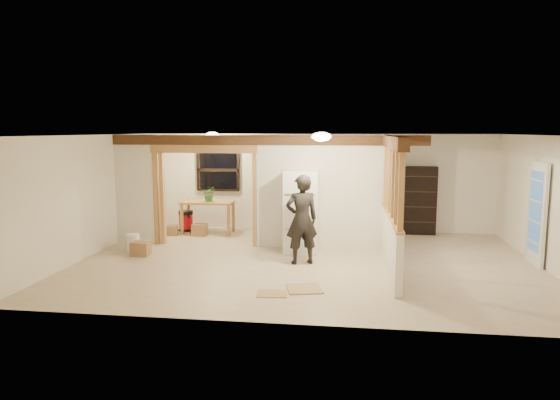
# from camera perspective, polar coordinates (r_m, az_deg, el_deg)

# --- Properties ---
(floor) EXTENTS (9.00, 6.50, 0.01)m
(floor) POSITION_cam_1_polar(r_m,az_deg,el_deg) (10.02, 3.01, -7.08)
(floor) COLOR beige
(floor) RESTS_ON ground
(ceiling) EXTENTS (9.00, 6.50, 0.01)m
(ceiling) POSITION_cam_1_polar(r_m,az_deg,el_deg) (9.67, 3.12, 7.40)
(ceiling) COLOR white
(wall_back) EXTENTS (9.00, 0.01, 2.50)m
(wall_back) POSITION_cam_1_polar(r_m,az_deg,el_deg) (12.99, 4.19, 2.02)
(wall_back) COLOR silver
(wall_back) RESTS_ON floor
(wall_front) EXTENTS (9.00, 0.01, 2.50)m
(wall_front) POSITION_cam_1_polar(r_m,az_deg,el_deg) (6.58, 0.82, -3.83)
(wall_front) COLOR silver
(wall_front) RESTS_ON floor
(wall_left) EXTENTS (0.01, 6.50, 2.50)m
(wall_left) POSITION_cam_1_polar(r_m,az_deg,el_deg) (11.06, -20.86, 0.47)
(wall_left) COLOR silver
(wall_left) RESTS_ON floor
(wall_right) EXTENTS (0.01, 6.50, 2.50)m
(wall_right) POSITION_cam_1_polar(r_m,az_deg,el_deg) (10.43, 28.53, -0.40)
(wall_right) COLOR silver
(wall_right) RESTS_ON floor
(partition_left_stub) EXTENTS (0.90, 0.12, 2.50)m
(partition_left_stub) POSITION_cam_1_polar(r_m,az_deg,el_deg) (11.94, -16.23, 1.19)
(partition_left_stub) COLOR silver
(partition_left_stub) RESTS_ON floor
(partition_center) EXTENTS (2.80, 0.12, 2.50)m
(partition_center) POSITION_cam_1_polar(r_m,az_deg,el_deg) (10.94, 4.60, 0.89)
(partition_center) COLOR silver
(partition_center) RESTS_ON floor
(doorway_frame) EXTENTS (2.46, 0.14, 2.20)m
(doorway_frame) POSITION_cam_1_polar(r_m,az_deg,el_deg) (11.39, -8.58, 0.35)
(doorway_frame) COLOR #B8844D
(doorway_frame) RESTS_ON floor
(header_beam_back) EXTENTS (7.00, 0.18, 0.22)m
(header_beam_back) POSITION_cam_1_polar(r_m,az_deg,el_deg) (10.99, -1.64, 6.86)
(header_beam_back) COLOR #4F301B
(header_beam_back) RESTS_ON ceiling
(header_beam_right) EXTENTS (0.18, 3.30, 0.22)m
(header_beam_right) POSITION_cam_1_polar(r_m,az_deg,el_deg) (9.28, 12.87, 6.45)
(header_beam_right) COLOR #4F301B
(header_beam_right) RESTS_ON ceiling
(pony_wall) EXTENTS (0.12, 3.20, 1.00)m
(pony_wall) POSITION_cam_1_polar(r_m,az_deg,el_deg) (9.52, 12.52, -4.93)
(pony_wall) COLOR silver
(pony_wall) RESTS_ON floor
(stud_partition) EXTENTS (0.14, 3.20, 1.32)m
(stud_partition) POSITION_cam_1_polar(r_m,az_deg,el_deg) (9.33, 12.73, 2.03)
(stud_partition) COLOR #B8844D
(stud_partition) RESTS_ON pony_wall
(window_back) EXTENTS (1.12, 0.10, 1.10)m
(window_back) POSITION_cam_1_polar(r_m,az_deg,el_deg) (13.29, -7.10, 3.41)
(window_back) COLOR black
(window_back) RESTS_ON wall_back
(french_door) EXTENTS (0.12, 0.86, 2.00)m
(french_door) POSITION_cam_1_polar(r_m,az_deg,el_deg) (10.81, 27.29, -1.40)
(french_door) COLOR white
(french_door) RESTS_ON floor
(ceiling_dome_main) EXTENTS (0.36, 0.36, 0.16)m
(ceiling_dome_main) POSITION_cam_1_polar(r_m,az_deg,el_deg) (9.16, 4.76, 7.23)
(ceiling_dome_main) COLOR #FFEABF
(ceiling_dome_main) RESTS_ON ceiling
(ceiling_dome_util) EXTENTS (0.32, 0.32, 0.14)m
(ceiling_dome_util) POSITION_cam_1_polar(r_m,az_deg,el_deg) (12.38, -7.74, 7.38)
(ceiling_dome_util) COLOR #FFEABF
(ceiling_dome_util) RESTS_ON ceiling
(hanging_bulb) EXTENTS (0.07, 0.07, 0.07)m
(hanging_bulb) POSITION_cam_1_polar(r_m,az_deg,el_deg) (11.58, -6.23, 5.88)
(hanging_bulb) COLOR #FFD88C
(hanging_bulb) RESTS_ON ceiling
(refrigerator) EXTENTS (0.72, 0.70, 1.76)m
(refrigerator) POSITION_cam_1_polar(r_m,az_deg,el_deg) (10.61, 2.48, -1.33)
(refrigerator) COLOR white
(refrigerator) RESTS_ON floor
(woman) EXTENTS (0.75, 0.62, 1.76)m
(woman) POSITION_cam_1_polar(r_m,az_deg,el_deg) (9.70, 2.49, -2.23)
(woman) COLOR black
(woman) RESTS_ON floor
(work_table) EXTENTS (1.30, 0.65, 0.82)m
(work_table) POSITION_cam_1_polar(r_m,az_deg,el_deg) (12.77, -8.23, -1.95)
(work_table) COLOR #B8844D
(work_table) RESTS_ON floor
(potted_plant) EXTENTS (0.37, 0.33, 0.39)m
(potted_plant) POSITION_cam_1_polar(r_m,az_deg,el_deg) (12.60, -8.07, 0.70)
(potted_plant) COLOR #26662C
(potted_plant) RESTS_ON work_table
(shop_vac) EXTENTS (0.51, 0.51, 0.53)m
(shop_vac) POSITION_cam_1_polar(r_m,az_deg,el_deg) (13.18, -10.69, -2.33)
(shop_vac) COLOR #9D0810
(shop_vac) RESTS_ON floor
(bookshelf) EXTENTS (0.85, 0.28, 1.71)m
(bookshelf) POSITION_cam_1_polar(r_m,az_deg,el_deg) (12.93, 15.55, -0.06)
(bookshelf) COLOR black
(bookshelf) RESTS_ON floor
(bucket) EXTENTS (0.39, 0.39, 0.38)m
(bucket) POSITION_cam_1_polar(r_m,az_deg,el_deg) (11.26, -16.46, -4.69)
(bucket) COLOR white
(bucket) RESTS_ON floor
(box_util_a) EXTENTS (0.36, 0.31, 0.29)m
(box_util_a) POSITION_cam_1_polar(r_m,az_deg,el_deg) (12.54, -9.17, -3.39)
(box_util_a) COLOR #946C47
(box_util_a) RESTS_ON floor
(box_util_b) EXTENTS (0.30, 0.30, 0.24)m
(box_util_b) POSITION_cam_1_polar(r_m,az_deg,el_deg) (12.74, -12.24, -3.39)
(box_util_b) COLOR #946C47
(box_util_b) RESTS_ON floor
(box_front) EXTENTS (0.36, 0.29, 0.29)m
(box_front) POSITION_cam_1_polar(r_m,az_deg,el_deg) (10.83, -15.62, -5.39)
(box_front) COLOR #946C47
(box_front) RESTS_ON floor
(floor_panel_near) EXTENTS (0.67, 0.67, 0.02)m
(floor_panel_near) POSITION_cam_1_polar(r_m,az_deg,el_deg) (8.34, 2.81, -10.09)
(floor_panel_near) COLOR tan
(floor_panel_near) RESTS_ON floor
(floor_panel_far) EXTENTS (0.51, 0.42, 0.02)m
(floor_panel_far) POSITION_cam_1_polar(r_m,az_deg,el_deg) (8.10, -0.91, -10.65)
(floor_panel_far) COLOR tan
(floor_panel_far) RESTS_ON floor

